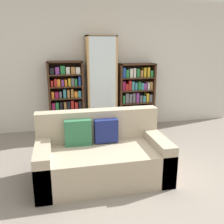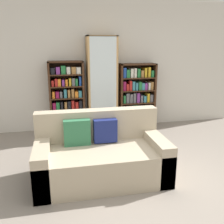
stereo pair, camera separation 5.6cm
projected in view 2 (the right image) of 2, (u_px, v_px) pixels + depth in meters
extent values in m
plane|color=gray|center=(147.00, 196.00, 3.05)|extent=(16.00, 16.00, 0.00)
cube|color=beige|center=(105.00, 66.00, 5.32)|extent=(6.08, 0.06, 2.70)
cube|color=tan|center=(102.00, 164.00, 3.39)|extent=(1.74, 0.91, 0.45)
cube|color=tan|center=(97.00, 125.00, 3.60)|extent=(1.74, 0.20, 0.45)
cube|color=tan|center=(43.00, 165.00, 3.22)|extent=(0.20, 0.91, 0.57)
cube|color=tan|center=(155.00, 155.00, 3.52)|extent=(0.20, 0.91, 0.57)
cube|color=#2D6B47|center=(77.00, 133.00, 3.40)|extent=(0.36, 0.12, 0.36)
cube|color=navy|center=(105.00, 131.00, 3.48)|extent=(0.32, 0.12, 0.32)
cube|color=#3D2314|center=(51.00, 98.00, 5.05)|extent=(0.04, 0.32, 1.47)
cube|color=#3D2314|center=(83.00, 97.00, 5.19)|extent=(0.04, 0.32, 1.47)
cube|color=#3D2314|center=(65.00, 62.00, 4.93)|extent=(0.70, 0.32, 0.02)
cube|color=#3D2314|center=(69.00, 131.00, 5.31)|extent=(0.70, 0.32, 0.02)
cube|color=#3D2314|center=(67.00, 96.00, 5.27)|extent=(0.70, 0.01, 1.47)
cube|color=#3D2314|center=(68.00, 119.00, 5.24)|extent=(0.62, 0.32, 0.02)
cube|color=#3D2314|center=(68.00, 109.00, 5.18)|extent=(0.62, 0.32, 0.02)
cube|color=#3D2314|center=(67.00, 97.00, 5.12)|extent=(0.62, 0.32, 0.02)
cube|color=#3D2314|center=(67.00, 86.00, 5.06)|extent=(0.62, 0.32, 0.02)
cube|color=#3D2314|center=(66.00, 74.00, 5.00)|extent=(0.62, 0.32, 0.02)
cube|color=#AD231E|center=(57.00, 128.00, 5.23)|extent=(0.07, 0.24, 0.16)
cube|color=#8E1947|center=(61.00, 128.00, 5.25)|extent=(0.09, 0.24, 0.13)
cube|color=teal|center=(66.00, 127.00, 5.27)|extent=(0.08, 0.24, 0.16)
cube|color=#8E1947|center=(71.00, 127.00, 5.29)|extent=(0.09, 0.24, 0.14)
cube|color=#5B5B60|center=(76.00, 127.00, 5.31)|extent=(0.08, 0.24, 0.13)
cube|color=beige|center=(80.00, 126.00, 5.33)|extent=(0.09, 0.24, 0.14)
cube|color=#1E4293|center=(55.00, 117.00, 5.16)|extent=(0.06, 0.24, 0.12)
cube|color=#AD231E|center=(59.00, 116.00, 5.18)|extent=(0.06, 0.24, 0.15)
cube|color=#5B5B60|center=(63.00, 115.00, 5.19)|extent=(0.05, 0.24, 0.17)
cube|color=#8E1947|center=(66.00, 115.00, 5.20)|extent=(0.07, 0.24, 0.17)
cube|color=gold|center=(70.00, 116.00, 5.22)|extent=(0.05, 0.24, 0.13)
cube|color=#7A3384|center=(73.00, 115.00, 5.23)|extent=(0.06, 0.24, 0.18)
cube|color=gold|center=(77.00, 115.00, 5.25)|extent=(0.05, 0.24, 0.18)
cube|color=gold|center=(81.00, 116.00, 5.27)|extent=(0.06, 0.24, 0.12)
cube|color=#8E1947|center=(54.00, 106.00, 5.10)|extent=(0.06, 0.24, 0.14)
cube|color=#237038|center=(58.00, 105.00, 5.11)|extent=(0.06, 0.24, 0.15)
cube|color=black|center=(62.00, 105.00, 5.13)|extent=(0.05, 0.24, 0.16)
cube|color=olive|center=(66.00, 105.00, 5.14)|extent=(0.05, 0.24, 0.15)
cube|color=black|center=(69.00, 104.00, 5.16)|extent=(0.06, 0.24, 0.16)
cube|color=#AD231E|center=(73.00, 104.00, 5.17)|extent=(0.06, 0.24, 0.17)
cube|color=#AD231E|center=(77.00, 104.00, 5.19)|extent=(0.06, 0.24, 0.14)
cube|color=black|center=(80.00, 104.00, 5.20)|extent=(0.06, 0.24, 0.17)
cube|color=orange|center=(54.00, 94.00, 5.04)|extent=(0.05, 0.24, 0.13)
cube|color=#8E1947|center=(57.00, 94.00, 5.05)|extent=(0.07, 0.24, 0.13)
cube|color=#5B5B60|center=(61.00, 94.00, 5.07)|extent=(0.05, 0.24, 0.13)
cube|color=teal|center=(65.00, 93.00, 5.08)|extent=(0.05, 0.24, 0.17)
cube|color=olive|center=(69.00, 93.00, 5.09)|extent=(0.05, 0.24, 0.16)
cube|color=olive|center=(73.00, 93.00, 5.11)|extent=(0.05, 0.24, 0.18)
cube|color=orange|center=(76.00, 94.00, 5.13)|extent=(0.06, 0.24, 0.12)
cube|color=teal|center=(80.00, 93.00, 5.14)|extent=(0.06, 0.24, 0.14)
cube|color=#AD231E|center=(53.00, 83.00, 4.98)|extent=(0.05, 0.24, 0.12)
cube|color=#AD231E|center=(56.00, 82.00, 4.99)|extent=(0.06, 0.24, 0.15)
cube|color=orange|center=(59.00, 82.00, 5.00)|extent=(0.06, 0.24, 0.14)
cube|color=#7A3384|center=(63.00, 82.00, 5.02)|extent=(0.05, 0.24, 0.13)
cube|color=orange|center=(66.00, 82.00, 5.03)|extent=(0.05, 0.24, 0.13)
cube|color=gold|center=(70.00, 82.00, 5.04)|extent=(0.05, 0.24, 0.15)
cube|color=#5B5B60|center=(73.00, 82.00, 5.05)|extent=(0.06, 0.24, 0.15)
cube|color=#237038|center=(76.00, 82.00, 5.07)|extent=(0.05, 0.24, 0.14)
cube|color=#1E4293|center=(80.00, 81.00, 5.07)|extent=(0.04, 0.24, 0.18)
cube|color=black|center=(53.00, 71.00, 4.92)|extent=(0.08, 0.24, 0.13)
cube|color=#7A3384|center=(58.00, 70.00, 4.93)|extent=(0.08, 0.24, 0.14)
cube|color=#237038|center=(63.00, 70.00, 4.95)|extent=(0.09, 0.24, 0.16)
cube|color=beige|center=(68.00, 70.00, 4.97)|extent=(0.07, 0.24, 0.14)
cube|color=olive|center=(73.00, 70.00, 4.99)|extent=(0.09, 0.24, 0.14)
cube|color=beige|center=(78.00, 70.00, 5.01)|extent=(0.09, 0.24, 0.13)
cube|color=tan|center=(88.00, 85.00, 5.12)|extent=(0.04, 0.36, 1.96)
cube|color=tan|center=(115.00, 84.00, 5.24)|extent=(0.04, 0.36, 1.96)
cube|color=tan|center=(101.00, 36.00, 4.92)|extent=(0.61, 0.36, 0.02)
cube|color=tan|center=(102.00, 129.00, 5.43)|extent=(0.61, 0.36, 0.02)
cube|color=tan|center=(101.00, 83.00, 5.34)|extent=(0.61, 0.01, 1.96)
cube|color=silver|center=(103.00, 86.00, 5.01)|extent=(0.53, 0.01, 1.94)
cube|color=tan|center=(102.00, 111.00, 5.33)|extent=(0.53, 0.32, 0.02)
cube|color=tan|center=(102.00, 94.00, 5.23)|extent=(0.53, 0.32, 0.02)
cube|color=tan|center=(102.00, 75.00, 5.13)|extent=(0.53, 0.32, 0.02)
cube|color=tan|center=(102.00, 56.00, 5.03)|extent=(0.53, 0.32, 0.02)
cylinder|color=silver|center=(94.00, 127.00, 5.37)|extent=(0.01, 0.01, 0.08)
cone|color=silver|center=(94.00, 124.00, 5.35)|extent=(0.09, 0.09, 0.09)
cylinder|color=silver|center=(100.00, 127.00, 5.40)|extent=(0.01, 0.01, 0.08)
cone|color=silver|center=(100.00, 123.00, 5.38)|extent=(0.09, 0.09, 0.09)
cylinder|color=silver|center=(105.00, 126.00, 5.43)|extent=(0.01, 0.01, 0.08)
cone|color=silver|center=(105.00, 123.00, 5.41)|extent=(0.09, 0.09, 0.09)
cylinder|color=silver|center=(111.00, 126.00, 5.46)|extent=(0.01, 0.01, 0.08)
cone|color=silver|center=(111.00, 122.00, 5.44)|extent=(0.09, 0.09, 0.09)
cylinder|color=silver|center=(95.00, 109.00, 5.30)|extent=(0.01, 0.01, 0.07)
cone|color=silver|center=(95.00, 106.00, 5.28)|extent=(0.09, 0.09, 0.08)
cylinder|color=silver|center=(102.00, 109.00, 5.30)|extent=(0.01, 0.01, 0.07)
cone|color=silver|center=(102.00, 106.00, 5.28)|extent=(0.09, 0.09, 0.08)
cylinder|color=silver|center=(110.00, 109.00, 5.35)|extent=(0.01, 0.01, 0.07)
cone|color=silver|center=(110.00, 105.00, 5.33)|extent=(0.09, 0.09, 0.08)
cylinder|color=silver|center=(94.00, 92.00, 5.19)|extent=(0.01, 0.01, 0.06)
cone|color=silver|center=(94.00, 88.00, 5.17)|extent=(0.09, 0.09, 0.08)
cylinder|color=silver|center=(102.00, 92.00, 5.21)|extent=(0.01, 0.01, 0.06)
cone|color=silver|center=(102.00, 88.00, 5.20)|extent=(0.09, 0.09, 0.08)
cylinder|color=silver|center=(110.00, 91.00, 5.24)|extent=(0.01, 0.01, 0.06)
cone|color=silver|center=(110.00, 88.00, 5.23)|extent=(0.09, 0.09, 0.08)
cylinder|color=silver|center=(92.00, 73.00, 5.09)|extent=(0.01, 0.01, 0.07)
cone|color=silver|center=(92.00, 69.00, 5.07)|extent=(0.06, 0.06, 0.09)
cylinder|color=silver|center=(96.00, 73.00, 5.09)|extent=(0.01, 0.01, 0.07)
cone|color=silver|center=(96.00, 69.00, 5.07)|extent=(0.06, 0.06, 0.09)
cylinder|color=silver|center=(100.00, 73.00, 5.13)|extent=(0.01, 0.01, 0.07)
cone|color=silver|center=(100.00, 69.00, 5.10)|extent=(0.06, 0.06, 0.09)
cylinder|color=silver|center=(104.00, 73.00, 5.12)|extent=(0.01, 0.01, 0.07)
cone|color=silver|center=(104.00, 69.00, 5.10)|extent=(0.06, 0.06, 0.09)
cylinder|color=silver|center=(108.00, 73.00, 5.15)|extent=(0.01, 0.01, 0.07)
cone|color=silver|center=(108.00, 69.00, 5.13)|extent=(0.06, 0.06, 0.09)
cylinder|color=silver|center=(111.00, 73.00, 5.17)|extent=(0.01, 0.01, 0.07)
cone|color=silver|center=(111.00, 69.00, 5.15)|extent=(0.06, 0.06, 0.09)
cylinder|color=silver|center=(92.00, 54.00, 4.96)|extent=(0.01, 0.01, 0.07)
cone|color=silver|center=(92.00, 50.00, 4.94)|extent=(0.06, 0.06, 0.09)
cylinder|color=silver|center=(96.00, 54.00, 4.99)|extent=(0.01, 0.01, 0.07)
cone|color=silver|center=(96.00, 50.00, 4.97)|extent=(0.06, 0.06, 0.09)
cylinder|color=silver|center=(100.00, 54.00, 4.99)|extent=(0.01, 0.01, 0.07)
cone|color=silver|center=(100.00, 50.00, 4.97)|extent=(0.06, 0.06, 0.09)
cylinder|color=silver|center=(104.00, 54.00, 5.01)|extent=(0.01, 0.01, 0.07)
cone|color=silver|center=(104.00, 50.00, 4.99)|extent=(0.06, 0.06, 0.09)
cylinder|color=silver|center=(108.00, 54.00, 5.05)|extent=(0.01, 0.01, 0.07)
cone|color=silver|center=(108.00, 50.00, 5.02)|extent=(0.06, 0.06, 0.09)
cylinder|color=silver|center=(112.00, 54.00, 5.06)|extent=(0.01, 0.01, 0.07)
cone|color=silver|center=(111.00, 50.00, 5.04)|extent=(0.06, 0.06, 0.09)
cube|color=#3D2314|center=(120.00, 97.00, 5.35)|extent=(0.04, 0.32, 1.40)
cube|color=#3D2314|center=(153.00, 95.00, 5.50)|extent=(0.04, 0.32, 1.40)
cube|color=#3D2314|center=(138.00, 64.00, 5.24)|extent=(0.78, 0.32, 0.02)
cube|color=#3D2314|center=(136.00, 126.00, 5.61)|extent=(0.78, 0.32, 0.02)
cube|color=#3D2314|center=(135.00, 95.00, 5.57)|extent=(0.78, 0.01, 1.40)
cube|color=#3D2314|center=(136.00, 114.00, 5.53)|extent=(0.70, 0.32, 0.02)
cube|color=#3D2314|center=(137.00, 102.00, 5.46)|extent=(0.70, 0.32, 0.02)
cube|color=#3D2314|center=(137.00, 90.00, 5.39)|extent=(0.70, 0.32, 0.02)
cube|color=#3D2314|center=(137.00, 78.00, 5.32)|extent=(0.70, 0.32, 0.02)
cube|color=black|center=(123.00, 122.00, 5.51)|extent=(0.07, 0.24, 0.20)
cube|color=#5B5B60|center=(127.00, 123.00, 5.53)|extent=(0.07, 0.24, 0.17)
cube|color=#237038|center=(131.00, 123.00, 5.54)|extent=(0.06, 0.24, 0.17)
cube|color=#237038|center=(134.00, 123.00, 5.57)|extent=(0.07, 0.24, 0.15)
cube|color=olive|center=(138.00, 121.00, 5.57)|extent=(0.05, 0.24, 0.20)
cube|color=#5B5B60|center=(142.00, 122.00, 5.60)|extent=(0.07, 0.24, 0.15)
cube|color=olive|center=(145.00, 121.00, 5.61)|extent=(0.06, 0.24, 0.18)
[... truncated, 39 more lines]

